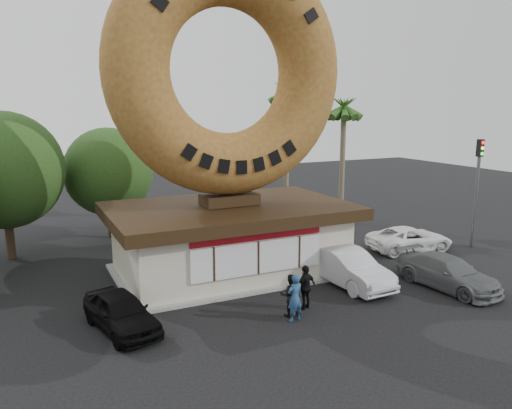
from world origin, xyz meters
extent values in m
plane|color=black|center=(0.00, 0.00, 0.00)|extent=(90.00, 90.00, 0.00)
cube|color=beige|center=(0.00, 6.00, 1.50)|extent=(10.00, 6.00, 3.00)
cube|color=#999993|center=(0.00, 6.00, 0.07)|extent=(10.60, 6.60, 0.15)
cube|color=#3F3F3F|center=(0.00, 6.00, 3.05)|extent=(10.00, 6.00, 0.10)
cube|color=black|center=(0.00, 6.00, 3.00)|extent=(11.20, 7.20, 0.55)
cube|color=silver|center=(0.00, 2.95, 1.55)|extent=(6.00, 0.12, 1.40)
cube|color=#9E0D15|center=(0.00, 2.93, 2.55)|extent=(6.00, 0.10, 0.45)
cube|color=black|center=(0.00, 6.00, 3.55)|extent=(2.60, 1.40, 0.50)
torus|color=olive|center=(0.00, 6.00, 9.37)|extent=(11.14, 2.84, 11.14)
cylinder|color=#473321|center=(-9.50, 13.00, 1.65)|extent=(0.44, 0.44, 3.30)
sphere|color=#214217|center=(-9.50, 13.00, 4.65)|extent=(6.00, 6.00, 6.00)
cylinder|color=#473321|center=(-4.00, 15.00, 1.43)|extent=(0.44, 0.44, 2.86)
sphere|color=#214217|center=(-4.00, 15.00, 4.03)|extent=(5.20, 5.20, 5.20)
cylinder|color=#726651|center=(7.50, 14.00, 4.50)|extent=(0.36, 0.36, 9.00)
cylinder|color=#726651|center=(11.00, 12.50, 4.00)|extent=(0.36, 0.36, 8.00)
cylinder|color=#59595E|center=(-2.00, 16.00, 4.00)|extent=(0.18, 0.18, 8.00)
cylinder|color=#59595E|center=(-1.10, 16.00, 7.90)|extent=(1.80, 0.12, 0.12)
cube|color=#59595E|center=(-0.20, 16.00, 7.85)|extent=(0.45, 0.20, 0.12)
cylinder|color=#59595E|center=(14.00, 4.00, 3.00)|extent=(0.18, 0.18, 6.00)
cube|color=black|center=(14.00, 4.00, 5.60)|extent=(0.30, 0.28, 0.95)
sphere|color=red|center=(14.00, 3.85, 5.90)|extent=(0.18, 0.18, 0.18)
sphere|color=yellow|center=(14.00, 3.85, 5.60)|extent=(0.18, 0.18, 0.18)
sphere|color=green|center=(14.00, 3.85, 5.30)|extent=(0.18, 0.18, 0.18)
imported|color=navy|center=(-0.03, -0.23, 0.91)|extent=(0.73, 0.54, 1.82)
imported|color=black|center=(0.05, 0.23, 0.83)|extent=(1.00, 0.91, 1.67)
imported|color=black|center=(0.93, 0.59, 0.89)|extent=(1.13, 0.74, 1.78)
imported|color=black|center=(-5.97, 1.77, 0.69)|extent=(2.46, 4.30, 1.38)
imported|color=#B4B4B9|center=(4.03, 2.12, 0.80)|extent=(1.94, 4.93, 1.60)
imported|color=slate|center=(7.74, -0.17, 0.69)|extent=(2.43, 4.96, 1.39)
imported|color=white|center=(10.32, 5.02, 0.66)|extent=(4.99, 2.74, 1.32)
camera|label=1|loc=(-8.86, -15.24, 7.86)|focal=35.00mm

